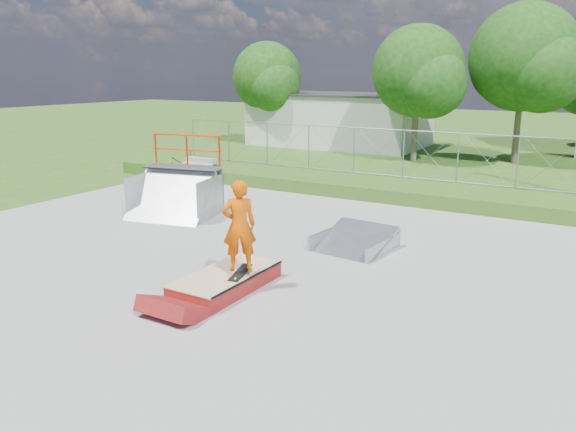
% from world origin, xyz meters
% --- Properties ---
extents(ground, '(120.00, 120.00, 0.00)m').
position_xyz_m(ground, '(0.00, 0.00, 0.00)').
color(ground, '#335618').
rests_on(ground, ground).
extents(concrete_pad, '(20.00, 16.00, 0.04)m').
position_xyz_m(concrete_pad, '(0.00, 0.00, 0.02)').
color(concrete_pad, '#9A9997').
rests_on(concrete_pad, ground).
extents(grass_berm, '(24.00, 3.00, 0.50)m').
position_xyz_m(grass_berm, '(0.00, 9.50, 0.25)').
color(grass_berm, '#335618').
rests_on(grass_berm, ground).
extents(grind_box, '(1.22, 2.47, 0.36)m').
position_xyz_m(grind_box, '(0.19, -0.88, 0.18)').
color(grind_box, maroon).
rests_on(grind_box, concrete_pad).
extents(quarter_pipe, '(2.83, 2.54, 2.45)m').
position_xyz_m(quarter_pipe, '(-4.77, 3.16, 1.23)').
color(quarter_pipe, gray).
rests_on(quarter_pipe, concrete_pad).
extents(flat_bank_ramp, '(1.86, 1.96, 0.52)m').
position_xyz_m(flat_bank_ramp, '(1.39, 2.90, 0.26)').
color(flat_bank_ramp, gray).
rests_on(flat_bank_ramp, concrete_pad).
extents(skateboard, '(0.37, 0.82, 0.13)m').
position_xyz_m(skateboard, '(0.51, -0.82, 0.41)').
color(skateboard, black).
rests_on(skateboard, grind_box).
extents(skater, '(0.80, 0.78, 1.85)m').
position_xyz_m(skater, '(0.51, -0.82, 1.34)').
color(skater, '#DD4F01').
rests_on(skater, grind_box).
extents(concrete_stairs, '(1.50, 1.60, 0.80)m').
position_xyz_m(concrete_stairs, '(-8.50, 8.70, 0.40)').
color(concrete_stairs, '#9A9997').
rests_on(concrete_stairs, ground).
extents(chain_link_fence, '(20.00, 0.06, 1.80)m').
position_xyz_m(chain_link_fence, '(0.00, 10.50, 1.40)').
color(chain_link_fence, gray).
rests_on(chain_link_fence, grass_berm).
extents(utility_building_flat, '(10.00, 6.00, 3.00)m').
position_xyz_m(utility_building_flat, '(-8.00, 22.00, 1.50)').
color(utility_building_flat, silver).
rests_on(utility_building_flat, ground).
extents(tree_left_near, '(4.76, 4.48, 6.65)m').
position_xyz_m(tree_left_near, '(-1.75, 17.83, 4.24)').
color(tree_left_near, brown).
rests_on(tree_left_near, ground).
extents(tree_center, '(5.44, 5.12, 7.60)m').
position_xyz_m(tree_center, '(2.78, 19.81, 4.85)').
color(tree_center, brown).
rests_on(tree_center, ground).
extents(tree_left_far, '(4.42, 4.16, 6.18)m').
position_xyz_m(tree_left_far, '(-11.77, 19.85, 3.94)').
color(tree_left_far, brown).
rests_on(tree_left_far, ground).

